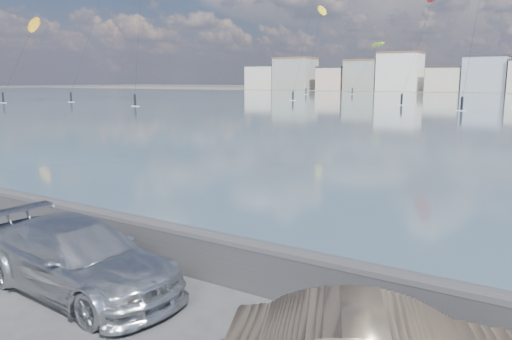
{
  "coord_description": "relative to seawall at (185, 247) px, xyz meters",
  "views": [
    {
      "loc": [
        6.95,
        -5.22,
        4.18
      ],
      "look_at": [
        1.0,
        4.0,
        2.2
      ],
      "focal_mm": 35.0,
      "sensor_mm": 36.0,
      "label": 1
    }
  ],
  "objects": [
    {
      "name": "ground",
      "position": [
        0.0,
        -2.7,
        -0.58
      ],
      "size": [
        700.0,
        700.0,
        0.0
      ],
      "primitive_type": "plane",
      "color": "#333335",
      "rests_on": "ground"
    },
    {
      "name": "kitesurfer_6",
      "position": [
        -81.32,
        51.19,
        13.63
      ],
      "size": [
        6.87,
        9.73,
        16.71
      ],
      "color": "#BF8C19",
      "rests_on": "ground"
    },
    {
      "name": "kitesurfer_4",
      "position": [
        -62.33,
        136.59,
        24.17
      ],
      "size": [
        6.61,
        17.04,
        27.65
      ],
      "color": "yellow",
      "rests_on": "ground"
    },
    {
      "name": "seawall",
      "position": [
        0.0,
        0.0,
        0.0
      ],
      "size": [
        400.0,
        0.36,
        1.08
      ],
      "color": "#28282B",
      "rests_on": "ground"
    },
    {
      "name": "kitesurfer_14",
      "position": [
        -47.93,
        147.17,
        14.38
      ],
      "size": [
        8.68,
        19.61,
        16.06
      ],
      "color": "#8CD826",
      "rests_on": "ground"
    },
    {
      "name": "car_silver",
      "position": [
        -1.14,
        -1.91,
        0.13
      ],
      "size": [
        5.01,
        2.3,
        1.42
      ],
      "primitive_type": "imported",
      "rotation": [
        0.0,
        0.0,
        1.51
      ],
      "color": "#B9BCC1",
      "rests_on": "ground"
    }
  ]
}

